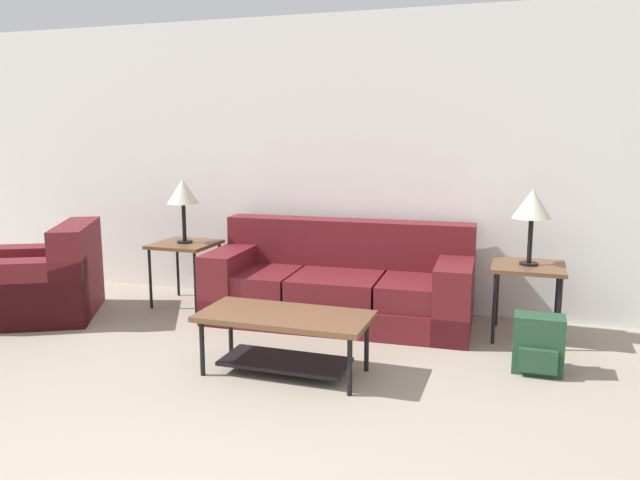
{
  "coord_description": "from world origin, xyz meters",
  "views": [
    {
      "loc": [
        1.27,
        -1.54,
        1.6
      ],
      "look_at": [
        -0.15,
        2.71,
        0.8
      ],
      "focal_mm": 35.0,
      "sensor_mm": 36.0,
      "label": 1
    }
  ],
  "objects_px": {
    "couch": "(340,286)",
    "side_table_left": "(185,249)",
    "coffee_table": "(285,329)",
    "table_lamp_right": "(532,206)",
    "armchair": "(43,284)",
    "side_table_right": "(528,272)",
    "table_lamp_left": "(183,193)",
    "backpack": "(538,345)"
  },
  "relations": [
    {
      "from": "side_table_right",
      "to": "table_lamp_right",
      "type": "xyz_separation_m",
      "value": [
        -0.0,
        -0.0,
        0.51
      ]
    },
    {
      "from": "armchair",
      "to": "side_table_left",
      "type": "height_order",
      "value": "armchair"
    },
    {
      "from": "couch",
      "to": "side_table_right",
      "type": "relative_size",
      "value": 3.84
    },
    {
      "from": "couch",
      "to": "table_lamp_left",
      "type": "distance_m",
      "value": 1.66
    },
    {
      "from": "armchair",
      "to": "side_table_right",
      "type": "height_order",
      "value": "armchair"
    },
    {
      "from": "table_lamp_left",
      "to": "backpack",
      "type": "height_order",
      "value": "table_lamp_left"
    },
    {
      "from": "coffee_table",
      "to": "backpack",
      "type": "bearing_deg",
      "value": 19.12
    },
    {
      "from": "table_lamp_right",
      "to": "armchair",
      "type": "bearing_deg",
      "value": -169.67
    },
    {
      "from": "couch",
      "to": "side_table_right",
      "type": "bearing_deg",
      "value": 0.54
    },
    {
      "from": "couch",
      "to": "side_table_right",
      "type": "xyz_separation_m",
      "value": [
        1.5,
        0.01,
        0.23
      ]
    },
    {
      "from": "side_table_right",
      "to": "coffee_table",
      "type": "bearing_deg",
      "value": -139.84
    },
    {
      "from": "couch",
      "to": "side_table_left",
      "type": "bearing_deg",
      "value": 179.46
    },
    {
      "from": "table_lamp_right",
      "to": "side_table_right",
      "type": "bearing_deg",
      "value": 71.57
    },
    {
      "from": "side_table_left",
      "to": "armchair",
      "type": "bearing_deg",
      "value": -143.58
    },
    {
      "from": "side_table_left",
      "to": "table_lamp_right",
      "type": "distance_m",
      "value": 3.03
    },
    {
      "from": "table_lamp_left",
      "to": "table_lamp_right",
      "type": "xyz_separation_m",
      "value": [
        2.99,
        0.0,
        0.0
      ]
    },
    {
      "from": "side_table_right",
      "to": "backpack",
      "type": "distance_m",
      "value": 0.79
    },
    {
      "from": "armchair",
      "to": "side_table_right",
      "type": "xyz_separation_m",
      "value": [
        3.97,
        0.72,
        0.24
      ]
    },
    {
      "from": "armchair",
      "to": "coffee_table",
      "type": "xyz_separation_m",
      "value": [
        2.46,
        -0.54,
        0.02
      ]
    },
    {
      "from": "armchair",
      "to": "table_lamp_right",
      "type": "xyz_separation_m",
      "value": [
        3.97,
        0.72,
        0.75
      ]
    },
    {
      "from": "couch",
      "to": "coffee_table",
      "type": "distance_m",
      "value": 1.25
    },
    {
      "from": "couch",
      "to": "armchair",
      "type": "bearing_deg",
      "value": -163.98
    },
    {
      "from": "side_table_left",
      "to": "table_lamp_left",
      "type": "xyz_separation_m",
      "value": [
        0.0,
        -0.0,
        0.51
      ]
    },
    {
      "from": "couch",
      "to": "coffee_table",
      "type": "xyz_separation_m",
      "value": [
        -0.01,
        -1.25,
        0.01
      ]
    },
    {
      "from": "armchair",
      "to": "side_table_left",
      "type": "bearing_deg",
      "value": 36.42
    },
    {
      "from": "side_table_right",
      "to": "couch",
      "type": "bearing_deg",
      "value": -179.46
    },
    {
      "from": "couch",
      "to": "armchair",
      "type": "xyz_separation_m",
      "value": [
        -2.47,
        -0.71,
        -0.01
      ]
    },
    {
      "from": "side_table_right",
      "to": "backpack",
      "type": "height_order",
      "value": "side_table_right"
    },
    {
      "from": "couch",
      "to": "table_lamp_left",
      "type": "bearing_deg",
      "value": 179.46
    },
    {
      "from": "side_table_left",
      "to": "table_lamp_left",
      "type": "relative_size",
      "value": 0.99
    },
    {
      "from": "side_table_left",
      "to": "table_lamp_left",
      "type": "bearing_deg",
      "value": -63.43
    },
    {
      "from": "table_lamp_left",
      "to": "backpack",
      "type": "relative_size",
      "value": 1.49
    },
    {
      "from": "armchair",
      "to": "table_lamp_right",
      "type": "bearing_deg",
      "value": 10.33
    },
    {
      "from": "coffee_table",
      "to": "backpack",
      "type": "height_order",
      "value": "coffee_table"
    },
    {
      "from": "side_table_right",
      "to": "backpack",
      "type": "bearing_deg",
      "value": -83.27
    },
    {
      "from": "coffee_table",
      "to": "table_lamp_right",
      "type": "xyz_separation_m",
      "value": [
        1.5,
        1.27,
        0.73
      ]
    },
    {
      "from": "coffee_table",
      "to": "table_lamp_left",
      "type": "distance_m",
      "value": 2.08
    },
    {
      "from": "table_lamp_right",
      "to": "backpack",
      "type": "xyz_separation_m",
      "value": [
        0.08,
        -0.72,
        -0.84
      ]
    },
    {
      "from": "armchair",
      "to": "side_table_left",
      "type": "relative_size",
      "value": 2.19
    },
    {
      "from": "coffee_table",
      "to": "table_lamp_left",
      "type": "relative_size",
      "value": 1.94
    },
    {
      "from": "side_table_left",
      "to": "backpack",
      "type": "height_order",
      "value": "side_table_left"
    },
    {
      "from": "table_lamp_right",
      "to": "backpack",
      "type": "height_order",
      "value": "table_lamp_right"
    }
  ]
}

